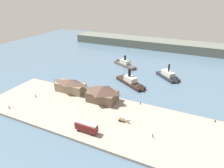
% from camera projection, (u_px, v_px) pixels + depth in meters
% --- Properties ---
extents(ground_plane, '(320.00, 320.00, 0.00)m').
position_uv_depth(ground_plane, '(113.00, 95.00, 107.05)').
color(ground_plane, slate).
extents(quay_promenade, '(110.00, 36.00, 1.20)m').
position_uv_depth(quay_promenade, '(93.00, 114.00, 88.81)').
color(quay_promenade, '#9E9384').
rests_on(quay_promenade, ground).
extents(seawall_edge, '(110.00, 0.80, 1.00)m').
position_uv_depth(seawall_edge, '(110.00, 97.00, 103.89)').
color(seawall_edge, gray).
rests_on(seawall_edge, ground).
extents(ferry_shed_east_terminal, '(17.16, 7.64, 7.28)m').
position_uv_depth(ferry_shed_east_terminal, '(70.00, 86.00, 106.50)').
color(ferry_shed_east_terminal, '#847056').
rests_on(ferry_shed_east_terminal, quay_promenade).
extents(ferry_shed_customs_shed, '(14.67, 10.37, 7.89)m').
position_uv_depth(ferry_shed_customs_shed, '(102.00, 94.00, 97.19)').
color(ferry_shed_customs_shed, brown).
rests_on(ferry_shed_customs_shed, quay_promenade).
extents(street_tram, '(9.35, 2.94, 4.29)m').
position_uv_depth(street_tram, '(86.00, 127.00, 75.73)').
color(street_tram, maroon).
rests_on(street_tram, quay_promenade).
extents(horse_cart, '(5.38, 1.61, 1.87)m').
position_uv_depth(horse_cart, '(124.00, 120.00, 82.27)').
color(horse_cart, brown).
rests_on(horse_cart, quay_promenade).
extents(pedestrian_walking_east, '(0.43, 0.43, 1.72)m').
position_uv_depth(pedestrian_walking_east, '(36.00, 96.00, 101.72)').
color(pedestrian_walking_east, '#33384C').
rests_on(pedestrian_walking_east, quay_promenade).
extents(pedestrian_walking_west, '(0.40, 0.40, 1.61)m').
position_uv_depth(pedestrian_walking_west, '(9.00, 107.00, 91.81)').
color(pedestrian_walking_west, '#33384C').
rests_on(pedestrian_walking_west, quay_promenade).
extents(pedestrian_by_tram, '(0.39, 0.39, 1.59)m').
position_uv_depth(pedestrian_by_tram, '(153.00, 135.00, 73.77)').
color(pedestrian_by_tram, '#4C3D33').
rests_on(pedestrian_by_tram, quay_promenade).
extents(mooring_post_center_west, '(0.44, 0.44, 0.90)m').
position_uv_depth(mooring_post_center_west, '(215.00, 121.00, 82.46)').
color(mooring_post_center_west, black).
rests_on(mooring_post_center_west, quay_promenade).
extents(mooring_post_west, '(0.44, 0.44, 0.90)m').
position_uv_depth(mooring_post_west, '(140.00, 103.00, 95.50)').
color(mooring_post_west, black).
rests_on(mooring_post_west, quay_promenade).
extents(ferry_approaching_west, '(23.66, 17.78, 11.33)m').
position_uv_depth(ferry_approaching_west, '(133.00, 83.00, 116.62)').
color(ferry_approaching_west, black).
rests_on(ferry_approaching_west, ground).
extents(ferry_departing_north, '(18.31, 17.84, 11.86)m').
position_uv_depth(ferry_departing_north, '(170.00, 77.00, 125.51)').
color(ferry_departing_north, '#23282D').
rests_on(ferry_departing_north, ground).
extents(ferry_moored_west, '(22.58, 14.70, 9.75)m').
position_uv_depth(ferry_moored_west, '(123.00, 63.00, 149.18)').
color(ferry_moored_west, '#514C47').
rests_on(ferry_moored_west, ground).
extents(far_headland, '(180.00, 24.00, 8.00)m').
position_uv_depth(far_headland, '(158.00, 44.00, 195.25)').
color(far_headland, '#60665B').
rests_on(far_headland, ground).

